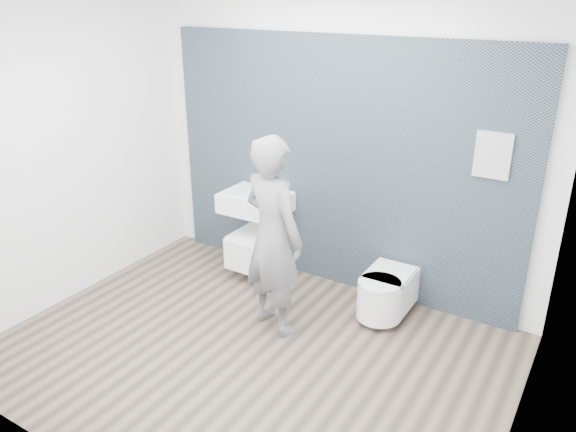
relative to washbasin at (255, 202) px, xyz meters
The scene contains 8 objects.
ground 1.62m from the washbasin, 58.00° to the right, with size 4.00×4.00×0.00m, color brown.
room_shell 1.70m from the washbasin, 58.00° to the right, with size 4.00×4.00×4.00m.
tile_wall 1.12m from the washbasin, 20.04° to the left, with size 3.60×0.06×2.40m, color black.
washbasin is the anchor object (origin of this frame).
toilet_square 0.47m from the washbasin, 90.00° to the right, with size 0.38×0.55×0.74m.
toilet_rounded 1.57m from the washbasin, ahead, with size 0.40×0.67×0.36m.
info_placard 2.30m from the washbasin, ahead, with size 0.28×0.03×0.38m, color white.
visitor 1.03m from the washbasin, 47.14° to the right, with size 0.63×0.41×1.72m, color slate.
Camera 1 is at (2.27, -3.09, 2.77)m, focal length 35.00 mm.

